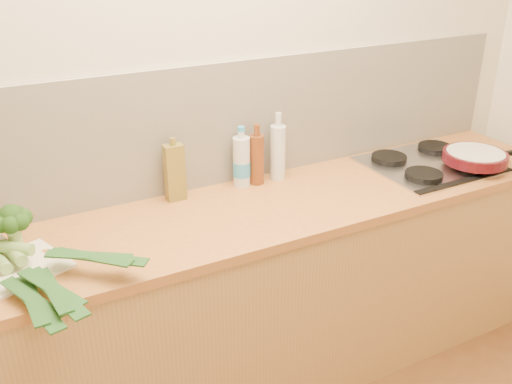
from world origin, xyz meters
TOP-DOWN VIEW (x-y plane):
  - room_shell at (0.00, 1.49)m, footprint 3.50×3.50m
  - counter at (0.00, 1.20)m, footprint 3.20×0.62m
  - gas_hob at (1.02, 1.20)m, footprint 0.58×0.50m
  - chopping_board at (-0.88, 1.15)m, footprint 0.41×0.35m
  - broccoli_right at (-0.85, 1.25)m, footprint 0.14×0.14m
  - leek_front at (-0.89, 1.12)m, footprint 0.20×0.67m
  - leek_mid at (-0.84, 1.11)m, footprint 0.23×0.66m
  - leek_back at (-0.79, 1.13)m, footprint 0.52×0.44m
  - skillet at (1.17, 1.07)m, footprint 0.43×0.30m
  - oil_tin at (-0.19, 1.42)m, footprint 0.08×0.05m
  - glass_bottle at (0.30, 1.42)m, footprint 0.07×0.07m
  - amber_bottle at (0.19, 1.41)m, footprint 0.06×0.06m
  - water_bottle at (0.12, 1.42)m, footprint 0.08×0.08m

SIDE VIEW (x-z plane):
  - counter at x=0.00m, z-range 0.00..0.90m
  - chopping_board at x=-0.88m, z-range 0.90..0.91m
  - gas_hob at x=1.02m, z-range 0.89..0.93m
  - leek_front at x=-0.89m, z-range 0.91..0.95m
  - leek_mid at x=-0.84m, z-range 0.93..0.97m
  - skillet at x=1.17m, z-range 0.94..0.99m
  - leek_back at x=-0.79m, z-range 0.95..0.99m
  - water_bottle at x=0.12m, z-range 0.88..1.13m
  - amber_bottle at x=0.19m, z-range 0.88..1.16m
  - oil_tin at x=-0.19m, z-range 0.89..1.16m
  - glass_bottle at x=0.30m, z-range 0.88..1.19m
  - broccoli_right at x=-0.85m, z-range 0.95..1.14m
  - room_shell at x=0.00m, z-range -0.58..2.92m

